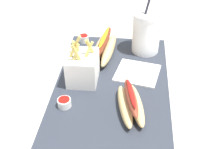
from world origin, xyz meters
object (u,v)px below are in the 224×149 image
object	(u,v)px
hot_dog_2	(104,47)
ketchup_cup_1	(64,102)
ketchup_cup_2	(84,38)
napkin_stack	(137,73)
fries_basket	(83,67)
hot_dog_1	(131,103)
soda_cup	(146,32)

from	to	relation	value
hot_dog_2	ketchup_cup_1	world-z (taller)	hot_dog_2
ketchup_cup_2	napkin_stack	distance (m)	0.24
hot_dog_2	napkin_stack	size ratio (longest dim) A/B	1.58
fries_basket	napkin_stack	bearing A→B (deg)	105.59
ketchup_cup_2	napkin_stack	world-z (taller)	ketchup_cup_2
ketchup_cup_1	ketchup_cup_2	bearing A→B (deg)	-179.42
hot_dog_2	napkin_stack	xyz separation A→B (m)	(0.09, 0.11, -0.02)
hot_dog_1	ketchup_cup_2	bearing A→B (deg)	-151.81
ketchup_cup_1	hot_dog_1	bearing A→B (deg)	90.19
soda_cup	hot_dog_2	world-z (taller)	soda_cup
napkin_stack	ketchup_cup_2	bearing A→B (deg)	-131.87
fries_basket	napkin_stack	distance (m)	0.16
fries_basket	napkin_stack	xyz separation A→B (m)	(-0.04, 0.15, -0.04)
ketchup_cup_2	ketchup_cup_1	bearing A→B (deg)	0.58
hot_dog_1	napkin_stack	distance (m)	0.15
fries_basket	napkin_stack	size ratio (longest dim) A/B	1.24
soda_cup	hot_dog_1	size ratio (longest dim) A/B	1.28
ketchup_cup_2	hot_dog_2	bearing A→B (deg)	46.68
soda_cup	ketchup_cup_1	xyz separation A→B (m)	(0.28, -0.20, -0.05)
ketchup_cup_2	fries_basket	bearing A→B (deg)	9.05
ketchup_cup_1	fries_basket	bearing A→B (deg)	165.01
fries_basket	hot_dog_1	size ratio (longest dim) A/B	0.92
fries_basket	ketchup_cup_2	bearing A→B (deg)	-170.95
soda_cup	fries_basket	xyz separation A→B (m)	(0.17, -0.17, -0.02)
hot_dog_2	ketchup_cup_2	bearing A→B (deg)	-133.32
ketchup_cup_2	napkin_stack	bearing A→B (deg)	48.13
soda_cup	ketchup_cup_1	distance (m)	0.35
fries_basket	soda_cup	bearing A→B (deg)	134.56
fries_basket	napkin_stack	world-z (taller)	fries_basket
fries_basket	ketchup_cup_2	distance (m)	0.21
hot_dog_1	ketchup_cup_2	distance (m)	0.36
hot_dog_1	ketchup_cup_1	xyz separation A→B (m)	(0.00, -0.17, -0.01)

